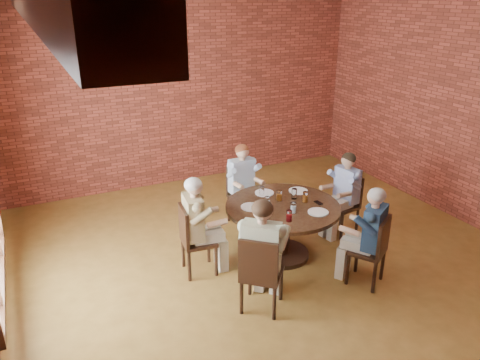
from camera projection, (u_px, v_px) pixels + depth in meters
name	position (u px, v px, depth m)	size (l,w,h in m)	color
floor	(281.00, 270.00, 5.99)	(7.00, 7.00, 0.00)	olive
wall_back	(185.00, 90.00, 8.28)	(7.00, 7.00, 0.00)	#953B2B
dining_table	(282.00, 220.00, 6.13)	(1.49, 1.49, 0.75)	black
chair_a	(346.00, 202.00, 6.78)	(0.43, 0.43, 0.88)	black
diner_a	(344.00, 194.00, 6.69)	(0.47, 0.58, 1.23)	#4058A7
chair_b	(241.00, 192.00, 7.10)	(0.40, 0.40, 0.89)	black
diner_b	(243.00, 185.00, 6.99)	(0.48, 0.59, 1.25)	#9CAFC7
chair_c	(192.00, 238.00, 5.77)	(0.44, 0.44, 0.91)	black
diner_c	(198.00, 226.00, 5.74)	(0.50, 0.61, 1.28)	brown
chair_d	(260.00, 272.00, 5.04)	(0.60, 0.60, 0.94)	black
diner_d	(262.00, 255.00, 5.06)	(0.53, 0.65, 1.33)	beige
chair_e	(374.00, 248.00, 5.54)	(0.53, 0.53, 0.89)	black
diner_e	(369.00, 237.00, 5.53)	(0.48, 0.59, 1.25)	navy
plate_a	(298.00, 191.00, 6.46)	(0.26, 0.26, 0.01)	white
plate_b	(264.00, 193.00, 6.40)	(0.26, 0.26, 0.01)	white
plate_c	(251.00, 207.00, 5.98)	(0.26, 0.26, 0.01)	white
plate_d	(318.00, 212.00, 5.84)	(0.26, 0.26, 0.01)	white
glass_a	(294.00, 194.00, 6.21)	(0.07, 0.07, 0.14)	white
glass_b	(279.00, 196.00, 6.15)	(0.07, 0.07, 0.14)	white
glass_c	(262.00, 191.00, 6.29)	(0.07, 0.07, 0.14)	white
glass_d	(267.00, 202.00, 5.97)	(0.07, 0.07, 0.14)	white
glass_e	(266.00, 207.00, 5.83)	(0.07, 0.07, 0.14)	white
glass_f	(289.00, 216.00, 5.60)	(0.07, 0.07, 0.14)	white
glass_g	(293.00, 207.00, 5.82)	(0.07, 0.07, 0.14)	white
glass_h	(305.00, 197.00, 6.12)	(0.07, 0.07, 0.14)	white
smartphone	(318.00, 203.00, 6.10)	(0.06, 0.13, 0.01)	black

